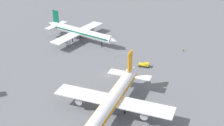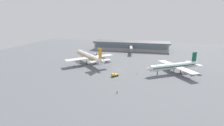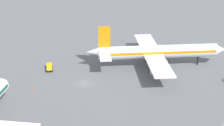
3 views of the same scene
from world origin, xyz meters
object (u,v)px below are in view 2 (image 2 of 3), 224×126
(pushback_tractor, at_px, (115,75))
(ground_crew_worker, at_px, (117,92))
(airplane_at_gate, at_px, (89,57))
(fuel_truck, at_px, (95,54))
(safety_cone_mid_apron, at_px, (91,75))
(airplane_taxiing, at_px, (175,66))
(safety_cone_near_gate, at_px, (137,74))

(pushback_tractor, distance_m, ground_crew_worker, 25.09)
(ground_crew_worker, bearing_deg, pushback_tractor, -88.94)
(airplane_at_gate, bearing_deg, pushback_tractor, 179.59)
(fuel_truck, xyz_separation_m, ground_crew_worker, (-38.45, 78.36, -0.54))
(fuel_truck, height_order, ground_crew_worker, fuel_truck)
(safety_cone_mid_apron, bearing_deg, airplane_taxiing, -161.32)
(pushback_tractor, bearing_deg, safety_cone_mid_apron, -45.25)
(airplane_taxiing, xyz_separation_m, ground_crew_worker, (30.44, 40.38, -3.92))
(safety_cone_mid_apron, bearing_deg, airplane_at_gate, -67.06)
(airplane_taxiing, height_order, safety_cone_near_gate, airplane_taxiing)
(airplane_at_gate, height_order, safety_cone_near_gate, airplane_at_gate)
(pushback_tractor, relative_size, safety_cone_near_gate, 7.68)
(safety_cone_near_gate, height_order, safety_cone_mid_apron, same)
(fuel_truck, relative_size, safety_cone_mid_apron, 10.76)
(ground_crew_worker, distance_m, safety_cone_near_gate, 32.74)
(pushback_tractor, relative_size, ground_crew_worker, 2.76)
(pushback_tractor, height_order, safety_cone_mid_apron, pushback_tractor)
(airplane_at_gate, bearing_deg, safety_cone_near_gate, -160.58)
(pushback_tractor, bearing_deg, airplane_at_gate, -95.29)
(ground_crew_worker, height_order, safety_cone_near_gate, ground_crew_worker)
(fuel_truck, distance_m, safety_cone_mid_apron, 58.09)
(safety_cone_near_gate, distance_m, safety_cone_mid_apron, 29.55)
(pushback_tractor, xyz_separation_m, ground_crew_worker, (-6.81, 24.14, -0.12))
(airplane_at_gate, xyz_separation_m, safety_cone_near_gate, (-39.77, 18.37, -5.23))
(airplane_at_gate, xyz_separation_m, safety_cone_mid_apron, (-11.76, 27.77, -5.23))
(pushback_tractor, bearing_deg, fuel_truck, -110.41)
(pushback_tractor, relative_size, safety_cone_mid_apron, 7.68)
(airplane_taxiing, height_order, ground_crew_worker, airplane_taxiing)
(safety_cone_near_gate, bearing_deg, fuel_truck, -45.96)
(fuel_truck, bearing_deg, ground_crew_worker, -159.61)
(airplane_at_gate, distance_m, pushback_tractor, 37.80)
(airplane_at_gate, xyz_separation_m, pushback_tractor, (-26.71, 26.35, -4.56))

